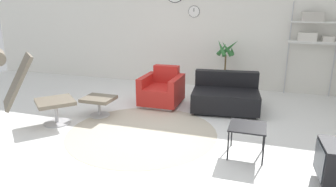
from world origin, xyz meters
The scene contains 10 objects.
ground_plane centered at (0.00, 0.00, 0.00)m, with size 12.00×12.00×0.00m, color white.
wall_back centered at (0.00, 2.89, 1.40)m, with size 12.00×0.09×2.80m.
round_rug centered at (-0.18, -0.27, 0.00)m, with size 2.34×2.34×0.01m.
lounge_chair centered at (-1.96, -0.66, 0.75)m, with size 1.15×1.19×1.29m.
ottoman centered at (-1.20, 0.18, 0.27)m, with size 0.54×0.46×0.35m.
armchair_red centered at (-0.33, 1.15, 0.28)m, with size 0.75×0.81×0.74m.
couch_low centered at (0.91, 1.22, 0.25)m, with size 1.30×1.02×0.69m.
side_table centered at (1.42, -0.54, 0.38)m, with size 0.47×0.47×0.41m.
potted_plant centered at (0.73, 2.45, 0.58)m, with size 0.53×0.54×1.21m.
shelf_unit centered at (2.48, 2.68, 1.40)m, with size 0.99×0.28×2.00m.
Camera 1 is at (1.54, -4.28, 1.90)m, focal length 32.00 mm.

